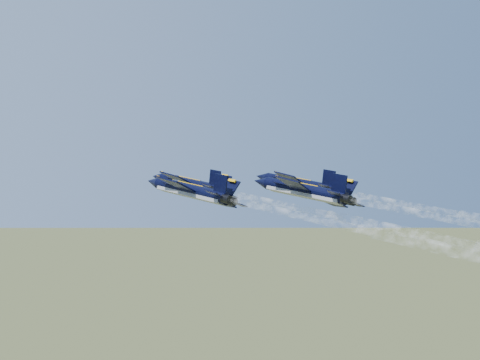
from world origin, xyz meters
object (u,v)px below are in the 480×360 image
jet_left (190,191)px  jet_slot (303,191)px  jet_lead (189,184)px  jet_right (298,184)px

jet_left → jet_slot: 15.92m
jet_slot → jet_left: bearing=135.3°
jet_lead → jet_slot: same height
jet_left → jet_right: 24.18m
jet_lead → jet_slot: size_ratio=1.00×
jet_lead → jet_slot: 24.17m
jet_left → jet_right: bearing=0.5°
jet_lead → jet_left: size_ratio=1.00×
jet_right → jet_left: bearing=-179.5°
jet_lead → jet_right: 17.93m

